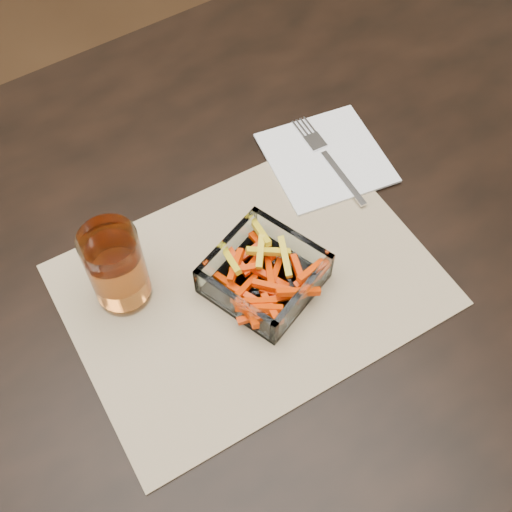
% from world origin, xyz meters
% --- Properties ---
extents(dining_table, '(1.60, 0.90, 0.75)m').
position_xyz_m(dining_table, '(0.00, 0.00, 0.66)').
color(dining_table, black).
rests_on(dining_table, ground).
extents(placemat, '(0.47, 0.35, 0.00)m').
position_xyz_m(placemat, '(-0.01, -0.07, 0.75)').
color(placemat, tan).
rests_on(placemat, dining_table).
extents(glass_bowl, '(0.16, 0.16, 0.05)m').
position_xyz_m(glass_bowl, '(0.01, -0.08, 0.77)').
color(glass_bowl, white).
rests_on(glass_bowl, placemat).
extents(tumbler, '(0.07, 0.07, 0.12)m').
position_xyz_m(tumbler, '(-0.15, 0.00, 0.81)').
color(tumbler, white).
rests_on(tumbler, placemat).
extents(napkin, '(0.19, 0.19, 0.00)m').
position_xyz_m(napkin, '(0.20, 0.04, 0.76)').
color(napkin, white).
rests_on(napkin, placemat).
extents(fork, '(0.03, 0.18, 0.00)m').
position_xyz_m(fork, '(0.20, 0.04, 0.76)').
color(fork, silver).
rests_on(fork, napkin).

